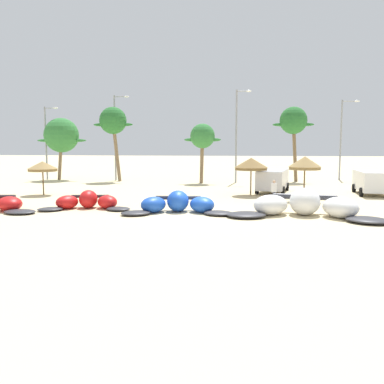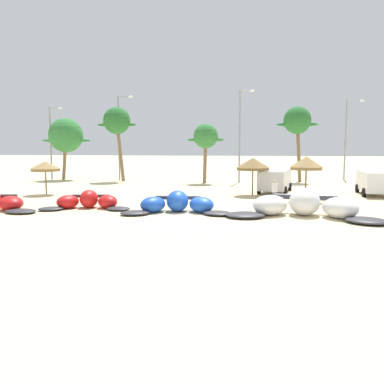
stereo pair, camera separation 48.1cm
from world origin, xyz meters
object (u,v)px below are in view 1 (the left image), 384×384
Objects in this scene: palm_left at (113,122)px; lamppost_east_center at (237,132)px; lamppost_east at (342,135)px; palm_leftmost at (61,136)px; beach_umbrella_near_van at (43,166)px; kite_left_of_center at (178,204)px; person_near_kites at (274,192)px; beach_umbrella_middle at (251,164)px; lamppost_west_center at (116,133)px; palm_left_of_gap at (202,137)px; kite_center at (305,206)px; kite_left at (87,202)px; lamppost_west at (47,139)px; beach_umbrella_near_palms at (305,163)px; parked_car_second at (273,179)px; palm_center_left at (293,122)px; parked_van at (371,181)px.

lamppost_east_center reaches higher than palm_left.
palm_leftmost is at bearing -172.98° from lamppost_east.
lamppost_east_center is (14.90, 12.55, 3.03)m from beach_umbrella_near_van.
kite_left_of_center is 6.81m from person_near_kites.
lamppost_west_center reaches higher than beach_umbrella_middle.
kite_left_of_center is 1.08× the size of palm_left_of_gap.
lamppost_east is at bearing 7.02° from palm_leftmost.
kite_center is 9.75m from beach_umbrella_middle.
kite_left is 0.87× the size of kite_left_of_center.
lamppost_west is 0.92× the size of lamppost_east.
kite_left_of_center is 0.80× the size of lamppost_west.
person_near_kites reaches higher than kite_center.
kite_left is at bearing -58.32° from lamppost_west.
lamppost_west_center is at bearing 102.28° from kite_left.
palm_left is 0.98× the size of lamppost_west.
kite_center is at bearing -50.91° from lamppost_west_center.
lamppost_east_center is (-4.81, 13.67, 2.62)m from beach_umbrella_near_palms.
beach_umbrella_middle is at bearing -64.50° from palm_left_of_gap.
beach_umbrella_near_van is at bearing -65.16° from lamppost_west.
parked_car_second is 0.71× the size of palm_left.
lamppost_west is at bearing 158.55° from parked_car_second.
palm_left is 0.84× the size of lamppost_east_center.
palm_left is at bearing 102.91° from kite_left.
beach_umbrella_near_van is at bearing -139.90° from lamppost_east_center.
palm_left_of_gap is (-6.60, 7.44, 3.61)m from parked_car_second.
beach_umbrella_near_palms is (7.97, 5.92, 2.17)m from kite_left_of_center.
kite_left_of_center is at bearing -48.97° from lamppost_west.
beach_umbrella_middle is at bearing 106.57° from kite_center.
kite_left_of_center is at bearing -31.00° from beach_umbrella_near_van.
lamppost_east is at bearing 27.70° from palm_center_left.
palm_left_of_gap is at bearing 131.59° from parked_car_second.
lamppost_east_center is at bearing -4.80° from lamppost_west_center.
palm_leftmost is at bearing 172.31° from palm_left_of_gap.
person_near_kites is 0.23× the size of palm_leftmost.
beach_umbrella_near_van is 16.45m from palm_left_of_gap.
parked_van is (6.72, 10.88, 0.51)m from kite_center.
kite_left_of_center is 20.42m from lamppost_east_center.
kite_left is 21.83m from parked_van.
palm_center_left is (1.94, 22.06, 5.79)m from kite_center.
kite_center is at bearing -71.47° from person_near_kites.
kite_left is 0.60× the size of lamppost_east_center.
palm_leftmost is 1.14× the size of palm_left_of_gap.
palm_left_of_gap is 0.76× the size of palm_center_left.
parked_car_second reaches higher than kite_center.
parked_van is 0.53× the size of lamppost_east_center.
palm_left is 19.19m from palm_center_left.
palm_leftmost is (-16.41, 20.85, 4.47)m from kite_left_of_center.
beach_umbrella_near_van is at bearing -172.36° from parked_van.
beach_umbrella_near_palms is 0.61× the size of parked_van.
palm_center_left is (4.67, 12.89, 3.93)m from beach_umbrella_middle.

